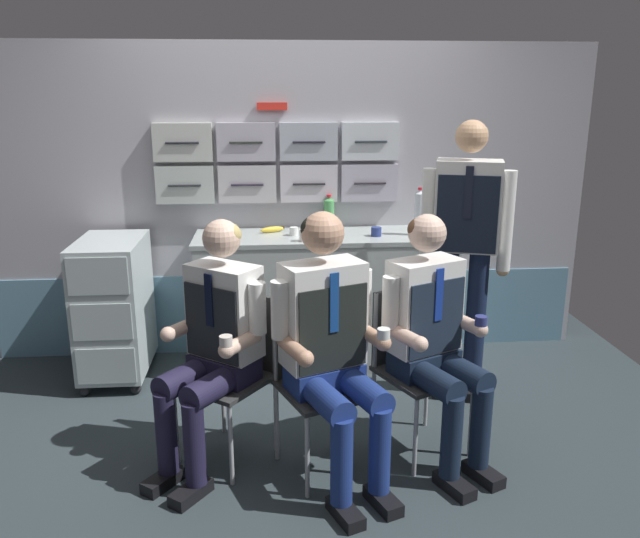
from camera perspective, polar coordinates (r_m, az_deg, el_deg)
ground at (r=3.56m, az=-1.80°, el=-15.77°), size 4.80×4.80×0.04m
galley_bulkhead at (r=4.48m, az=-2.88°, el=5.69°), size 4.20×0.14×2.15m
galley_counter at (r=4.36m, az=0.50°, el=-2.75°), size 1.74×0.53×0.91m
service_trolley at (r=4.34m, az=-17.90°, el=-3.10°), size 0.40×0.65×0.93m
folding_chair_left at (r=3.32m, az=-7.45°, el=-7.81°), size 0.56×0.56×0.84m
crew_member_left at (r=3.15m, az=-9.44°, el=-5.98°), size 0.61×0.66×1.25m
folding_chair_center at (r=3.20m, az=-0.39°, el=-8.60°), size 0.52×0.52×0.84m
crew_member_center at (r=2.99m, az=0.95°, el=-6.12°), size 0.58×0.71×1.31m
folding_chair_right at (r=3.39m, az=8.24°, el=-7.31°), size 0.53×0.53×0.84m
crew_member_right at (r=3.22m, az=10.13°, el=-5.38°), size 0.57×0.68×1.26m
crew_member_standing at (r=3.87m, az=12.86°, el=2.77°), size 0.51×0.34×1.68m
sparkling_bottle_green at (r=4.40m, az=0.80°, el=5.04°), size 0.07×0.07×0.24m
water_bottle_tall at (r=4.25m, az=8.84°, el=5.01°), size 0.06×0.06×0.32m
paper_cup_tan at (r=4.04m, az=-1.40°, el=3.05°), size 0.06×0.06×0.08m
coffee_cup_white at (r=4.21m, az=5.04°, el=3.37°), size 0.07×0.07×0.06m
paper_cup_blue at (r=4.21m, az=-2.34°, el=3.40°), size 0.06×0.06×0.06m
snack_banana at (r=4.32m, az=-4.28°, el=3.54°), size 0.17×0.10×0.04m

